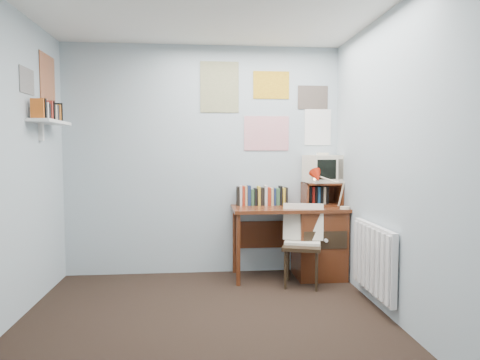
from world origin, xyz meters
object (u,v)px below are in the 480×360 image
object	(u,v)px
desk_lamp	(345,192)
radiator	(374,259)
desk	(313,239)
desk_chair	(302,247)
crt_tv	(322,168)
wall_shelf	(50,122)
tv_riser	(322,194)

from	to	relation	value
desk_lamp	radiator	distance (m)	0.88
desk	desk_chair	size ratio (longest dim) A/B	1.51
crt_tv	wall_shelf	distance (m)	2.79
desk_lamp	wall_shelf	bearing A→B (deg)	-157.00
desk	wall_shelf	xyz separation A→B (m)	(-2.57, -0.38, 1.21)
desk	desk_chair	world-z (taller)	desk_chair
desk_chair	radiator	xyz separation A→B (m)	(0.48, -0.62, 0.02)
desk_chair	crt_tv	world-z (taller)	crt_tv
desk_chair	tv_riser	world-z (taller)	tv_riser
radiator	wall_shelf	distance (m)	3.15
desk_chair	tv_riser	distance (m)	0.71
desk	radiator	distance (m)	0.97
desk_lamp	desk_chair	bearing A→B (deg)	-149.85
desk_lamp	desk	bearing A→B (deg)	160.50
desk	desk_lamp	distance (m)	0.64
desk_lamp	radiator	bearing A→B (deg)	-68.61
crt_tv	radiator	bearing A→B (deg)	-95.38
tv_riser	radiator	bearing A→B (deg)	-80.72
desk_lamp	crt_tv	bearing A→B (deg)	131.40
desk_chair	desk_lamp	distance (m)	0.72
desk	desk_lamp	xyz separation A→B (m)	(0.27, -0.22, 0.54)
tv_riser	wall_shelf	world-z (taller)	wall_shelf
desk_chair	radiator	size ratio (longest dim) A/B	1.00
radiator	wall_shelf	world-z (taller)	wall_shelf
desk_lamp	crt_tv	xyz separation A→B (m)	(-0.14, 0.35, 0.23)
radiator	wall_shelf	bearing A→B (deg)	169.11
radiator	desk_chair	bearing A→B (deg)	127.77
tv_riser	radiator	world-z (taller)	tv_riser
tv_riser	desk	bearing A→B (deg)	-137.04
desk_lamp	wall_shelf	distance (m)	2.92
radiator	desk	bearing A→B (deg)	107.24
wall_shelf	crt_tv	bearing A→B (deg)	10.69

